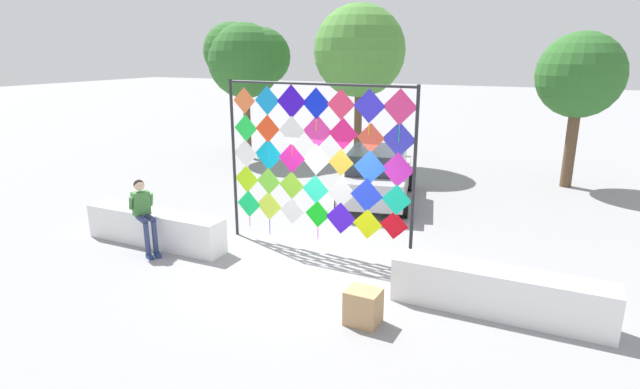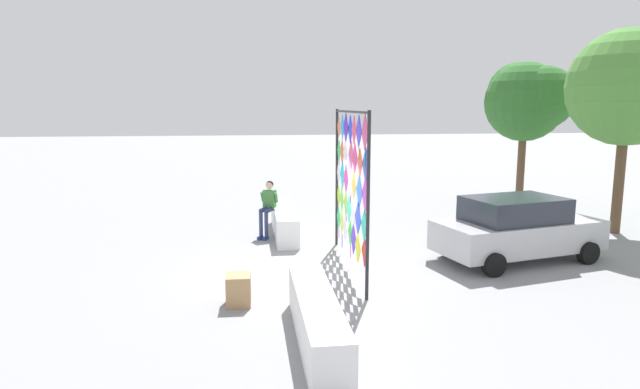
% 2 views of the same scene
% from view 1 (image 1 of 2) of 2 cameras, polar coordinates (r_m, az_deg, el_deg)
% --- Properties ---
extents(ground, '(120.00, 120.00, 0.00)m').
position_cam_1_polar(ground, '(10.78, -0.88, -7.79)').
color(ground, gray).
extents(plaza_ledge_left, '(3.59, 0.61, 0.79)m').
position_cam_1_polar(plaza_ledge_left, '(12.29, -18.03, -3.59)').
color(plaza_ledge_left, white).
rests_on(plaza_ledge_left, ground).
extents(plaza_ledge_right, '(3.59, 0.61, 0.79)m').
position_cam_1_polar(plaza_ledge_right, '(9.20, 19.40, -10.35)').
color(plaza_ledge_right, white).
rests_on(plaza_ledge_right, ground).
extents(kite_display_rack, '(4.42, 0.19, 3.71)m').
position_cam_1_polar(kite_display_rack, '(10.88, -0.30, 4.34)').
color(kite_display_rack, '#232328').
rests_on(kite_display_rack, ground).
extents(seated_vendor, '(0.79, 0.66, 1.64)m').
position_cam_1_polar(seated_vendor, '(11.65, -19.18, -1.72)').
color(seated_vendor, navy).
rests_on(seated_vendor, ground).
extents(parked_car, '(2.67, 4.38, 1.59)m').
position_cam_1_polar(parked_car, '(15.01, 6.47, 2.19)').
color(parked_car, '#B7B7BC').
rests_on(parked_car, ground).
extents(cardboard_box_large, '(0.56, 0.48, 0.59)m').
position_cam_1_polar(cardboard_box_large, '(8.50, 4.87, -12.45)').
color(cardboard_box_large, tan).
rests_on(cardboard_box_large, ground).
extents(tree_palm_like, '(3.46, 3.04, 5.45)m').
position_cam_1_polar(tree_palm_like, '(21.21, -8.39, 14.90)').
color(tree_palm_like, brown).
rests_on(tree_palm_like, ground).
extents(tree_far_right, '(2.66, 2.66, 4.93)m').
position_cam_1_polar(tree_far_right, '(18.11, 27.14, 11.64)').
color(tree_far_right, brown).
rests_on(tree_far_right, ground).
extents(tree_broadleaf, '(3.39, 3.39, 6.02)m').
position_cam_1_polar(tree_broadleaf, '(19.60, 4.56, 15.54)').
color(tree_broadleaf, brown).
rests_on(tree_broadleaf, ground).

